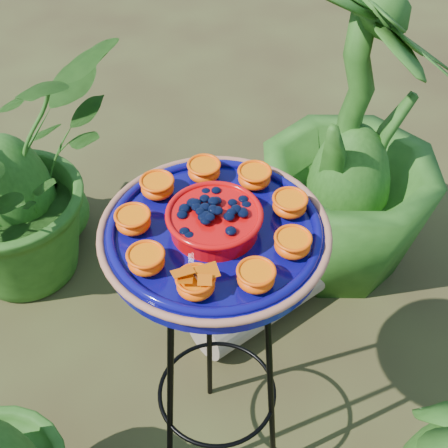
# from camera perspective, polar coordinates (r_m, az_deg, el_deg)

# --- Properties ---
(ground_plane) EXTENTS (20.00, 20.00, 0.00)m
(ground_plane) POSITION_cam_1_polar(r_m,az_deg,el_deg) (2.03, -2.50, -15.96)
(ground_plane) COLOR #302315
(ground_plane) RESTS_ON ground
(tripod_stand) EXTENTS (0.35, 0.36, 0.87)m
(tripod_stand) POSITION_cam_1_polar(r_m,az_deg,el_deg) (1.51, -0.72, -10.78)
(tripod_stand) COLOR black
(tripod_stand) RESTS_ON ground
(feeder_dish) EXTENTS (0.49, 0.49, 0.10)m
(feeder_dish) POSITION_cam_1_polar(r_m,az_deg,el_deg) (1.22, -0.87, -0.61)
(feeder_dish) COLOR #090860
(feeder_dish) RESTS_ON tripod_stand
(driftwood_log) EXTENTS (0.57, 0.49, 0.19)m
(driftwood_log) POSITION_cam_1_polar(r_m,az_deg,el_deg) (2.16, 4.04, -6.35)
(driftwood_log) COLOR tan
(driftwood_log) RESTS_ON ground
(shrub_back_left) EXTENTS (1.00, 1.03, 0.87)m
(shrub_back_left) POSITION_cam_1_polar(r_m,az_deg,el_deg) (2.21, -19.32, 4.57)
(shrub_back_left) COLOR #1F4913
(shrub_back_left) RESTS_ON ground
(shrub_back_right) EXTENTS (0.84, 0.84, 1.12)m
(shrub_back_right) POSITION_cam_1_polar(r_m,az_deg,el_deg) (2.06, 12.03, 7.66)
(shrub_back_right) COLOR #1F4913
(shrub_back_right) RESTS_ON ground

